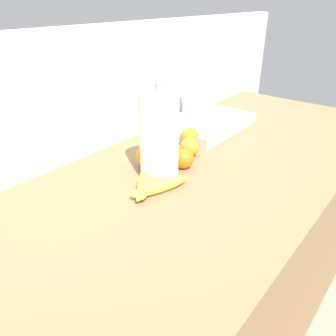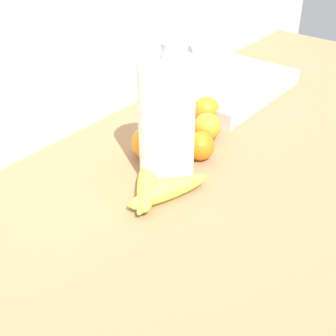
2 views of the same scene
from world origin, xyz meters
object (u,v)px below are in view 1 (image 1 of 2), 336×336
Objects in this scene: banana_bunch at (152,183)px; sink_basin at (206,123)px; orange_center at (190,147)px; orange_right at (184,159)px; orange_back_right at (190,137)px; paper_towel_roll at (159,139)px; orange_far_right at (148,156)px.

sink_basin reaches higher than banana_bunch.
orange_right is at bearing -155.19° from orange_center.
sink_basin reaches higher than orange_center.
paper_towel_roll reaches higher than orange_back_right.
banana_bunch is 3.25× the size of orange_center.
orange_center is at bearing 7.49° from paper_towel_roll.
orange_center is at bearing -157.35° from sink_basin.
orange_far_right is (-0.07, 0.09, 0.01)m from orange_right.
orange_center is at bearing 11.28° from banana_bunch.
paper_towel_roll is at bearing -113.19° from orange_far_right.
orange_back_right reaches higher than orange_right.
orange_back_right is at bearing 16.44° from paper_towel_roll.
orange_far_right is 0.13m from paper_towel_roll.
sink_basin reaches higher than orange_far_right.
orange_center is 0.21m from paper_towel_roll.
sink_basin is (0.42, 0.06, -0.02)m from orange_far_right.
banana_bunch is at bearing -157.46° from paper_towel_roll.
orange_center is 0.09m from orange_back_right.
banana_bunch is 0.56× the size of sink_basin.
paper_towel_roll is at bearing -163.40° from sink_basin.
orange_far_right reaches higher than orange_back_right.
orange_far_right is at bearing -172.40° from sink_basin.
paper_towel_roll is at bearing 22.54° from banana_bunch.
orange_right is 0.17× the size of sink_basin.
banana_bunch is at bearing -162.69° from sink_basin.
sink_basin reaches higher than orange_right.
banana_bunch is 0.25m from orange_center.
banana_bunch is 3.14× the size of orange_back_right.
orange_right is at bearing -156.81° from sink_basin.
orange_center is 0.97× the size of orange_back_right.
paper_towel_roll is 0.48m from sink_basin.
orange_far_right is 0.26× the size of paper_towel_roll.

